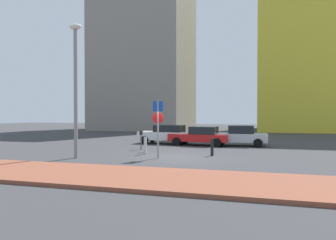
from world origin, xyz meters
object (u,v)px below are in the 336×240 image
object	(u,v)px
street_lamp	(76,80)
parking_sign_post	(158,122)
parked_car_silver	(238,136)
traffic_bollard_far	(146,145)
parked_car_white	(166,134)
parking_meter	(141,137)
parked_car_red	(200,136)
traffic_bollard_mid	(212,147)
traffic_bollard_near	(145,146)

from	to	relation	value
street_lamp	parking_sign_post	bearing A→B (deg)	15.06
parking_sign_post	parked_car_silver	bearing A→B (deg)	64.90
parking_sign_post	traffic_bollard_far	bearing A→B (deg)	123.59
parked_car_white	parking_meter	xyz separation A→B (m)	(-0.45, -4.52, 0.05)
parking_meter	street_lamp	distance (m)	6.16
parked_car_red	parking_sign_post	xyz separation A→B (m)	(-0.96, -7.63, 1.22)
parking_sign_post	traffic_bollard_mid	size ratio (longest dim) A/B	3.07
parked_car_red	street_lamp	xyz separation A→B (m)	(-5.24, -8.78, 3.50)
traffic_bollard_mid	parking_sign_post	bearing A→B (deg)	-145.24
traffic_bollard_near	traffic_bollard_mid	distance (m)	3.93
parked_car_red	traffic_bollard_near	distance (m)	6.59
parking_meter	parked_car_red	bearing A→B (deg)	50.54
parked_car_white	parked_car_red	xyz separation A→B (m)	(2.86, -0.50, -0.05)
parked_car_white	parked_car_silver	size ratio (longest dim) A/B	1.00
parking_meter	traffic_bollard_far	bearing A→B (deg)	-57.81
street_lamp	traffic_bollard_far	bearing A→B (deg)	52.28
parked_car_silver	street_lamp	bearing A→B (deg)	-131.22
traffic_bollard_mid	traffic_bollard_far	bearing A→B (deg)	172.98
traffic_bollard_near	parked_car_red	bearing A→B (deg)	70.42
parked_car_white	parking_meter	bearing A→B (deg)	-95.67
parked_car_white	street_lamp	distance (m)	10.18
parked_car_silver	parked_car_red	bearing A→B (deg)	-171.88
parked_car_red	parking_meter	distance (m)	5.21
traffic_bollard_mid	street_lamp	bearing A→B (deg)	-156.66
parking_meter	street_lamp	bearing A→B (deg)	-112.08
parked_car_red	parking_sign_post	size ratio (longest dim) A/B	1.49
parked_car_white	traffic_bollard_mid	distance (m)	7.77
parked_car_white	traffic_bollard_far	bearing A→B (deg)	-86.66
parked_car_red	parked_car_silver	distance (m)	2.83
parking_sign_post	traffic_bollard_near	world-z (taller)	parking_sign_post
parked_car_silver	traffic_bollard_mid	xyz separation A→B (m)	(-1.11, -6.19, -0.27)
parked_car_silver	parking_meter	bearing A→B (deg)	-144.13
traffic_bollard_mid	traffic_bollard_far	xyz separation A→B (m)	(-4.22, 0.52, -0.05)
parking_meter	traffic_bollard_mid	world-z (taller)	parking_meter
parked_car_red	traffic_bollard_far	world-z (taller)	parked_car_red
parked_car_red	traffic_bollard_mid	world-z (taller)	parked_car_red
parked_car_white	parking_sign_post	bearing A→B (deg)	-76.82
parked_car_silver	parked_car_white	bearing A→B (deg)	178.95
street_lamp	parked_car_white	bearing A→B (deg)	75.62
parking_sign_post	traffic_bollard_mid	world-z (taller)	parking_sign_post
parked_car_silver	traffic_bollard_near	size ratio (longest dim) A/B	4.22
parking_sign_post	traffic_bollard_near	distance (m)	2.38
parked_car_white	parked_car_red	world-z (taller)	parked_car_white
parked_car_silver	traffic_bollard_far	size ratio (longest dim) A/B	4.78
parked_car_red	traffic_bollard_far	bearing A→B (deg)	-115.59
parking_meter	street_lamp	xyz separation A→B (m)	(-1.93, -4.76, 3.40)
traffic_bollard_near	traffic_bollard_far	bearing A→B (deg)	108.55
parked_car_red	traffic_bollard_mid	distance (m)	6.03
parked_car_white	traffic_bollard_far	world-z (taller)	parked_car_white
parking_meter	traffic_bollard_mid	size ratio (longest dim) A/B	1.27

